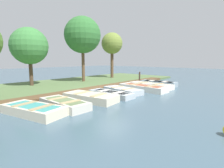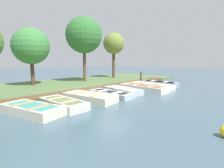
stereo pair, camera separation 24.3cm
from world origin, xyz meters
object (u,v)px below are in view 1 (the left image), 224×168
at_px(rowboat_5, 143,88).
at_px(park_tree_right, 112,44).
at_px(rowboat_1, 64,104).
at_px(mooring_post_far, 140,77).
at_px(rowboat_4, 123,90).
at_px(rowboat_0, 34,110).
at_px(park_tree_left, 29,46).
at_px(rowboat_2, 90,97).
at_px(rowboat_7, 158,83).
at_px(rowboat_6, 151,85).
at_px(rowboat_3, 111,94).
at_px(park_tree_center, 83,35).

xyz_separation_m(rowboat_5, park_tree_right, (-6.63, 4.17, 3.76)).
height_order(rowboat_1, mooring_post_far, mooring_post_far).
xyz_separation_m(rowboat_4, park_tree_right, (-6.15, 5.91, 3.78)).
distance_m(rowboat_0, rowboat_5, 7.77).
height_order(rowboat_0, rowboat_1, rowboat_0).
bearing_deg(rowboat_4, park_tree_left, -147.14).
distance_m(rowboat_2, rowboat_5, 4.69).
height_order(rowboat_0, rowboat_5, rowboat_5).
bearing_deg(rowboat_2, rowboat_4, 82.91).
bearing_deg(rowboat_7, rowboat_5, -86.17).
height_order(rowboat_1, rowboat_6, rowboat_6).
relative_size(rowboat_3, rowboat_4, 1.00).
bearing_deg(rowboat_7, rowboat_0, -91.76).
relative_size(rowboat_1, park_tree_left, 0.59).
bearing_deg(park_tree_right, rowboat_1, -59.05).
relative_size(rowboat_2, park_tree_left, 0.67).
height_order(rowboat_4, rowboat_7, rowboat_7).
relative_size(rowboat_0, rowboat_1, 1.08).
height_order(rowboat_5, rowboat_7, rowboat_7).
relative_size(mooring_post_far, park_tree_right, 0.21).
distance_m(rowboat_1, park_tree_left, 7.82).
bearing_deg(rowboat_2, rowboat_0, -98.74).
distance_m(rowboat_2, rowboat_6, 6.09).
relative_size(rowboat_5, park_tree_center, 0.59).
relative_size(rowboat_2, park_tree_right, 0.60).
relative_size(rowboat_2, rowboat_4, 1.07).
bearing_deg(park_tree_left, rowboat_0, -23.64).
distance_m(rowboat_3, park_tree_right, 10.34).
height_order(rowboat_2, park_tree_right, park_tree_right).
xyz_separation_m(park_tree_left, park_tree_center, (1.02, 4.45, 1.19)).
xyz_separation_m(rowboat_7, park_tree_center, (-6.06, -3.22, 4.23)).
distance_m(rowboat_3, rowboat_4, 1.36).
bearing_deg(park_tree_center, park_tree_left, -102.90).
relative_size(rowboat_5, rowboat_7, 1.18).
bearing_deg(park_tree_right, rowboat_7, -10.92).
bearing_deg(park_tree_right, rowboat_4, -43.84).
height_order(rowboat_1, rowboat_3, rowboat_1).
xyz_separation_m(rowboat_0, rowboat_6, (0.26, 9.18, 0.01)).
bearing_deg(park_tree_center, rowboat_1, -45.41).
relative_size(rowboat_2, mooring_post_far, 2.90).
xyz_separation_m(rowboat_4, park_tree_left, (-6.85, -2.99, 3.07)).
bearing_deg(park_tree_left, rowboat_6, 40.51).
xyz_separation_m(rowboat_1, rowboat_2, (-0.08, 1.69, 0.02)).
bearing_deg(park_tree_right, rowboat_5, -32.15).
bearing_deg(mooring_post_far, park_tree_right, 172.97).
height_order(rowboat_4, rowboat_5, rowboat_5).
height_order(rowboat_6, mooring_post_far, mooring_post_far).
relative_size(rowboat_1, rowboat_3, 0.95).
bearing_deg(rowboat_7, park_tree_left, -133.69).
distance_m(mooring_post_far, park_tree_left, 10.01).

